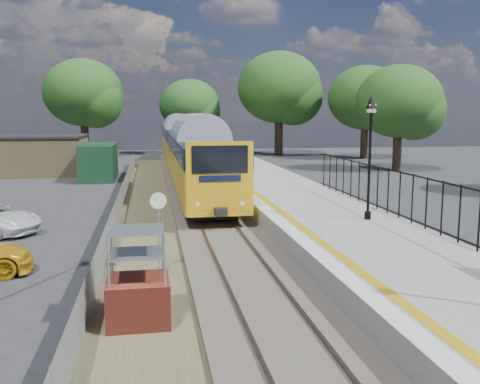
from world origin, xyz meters
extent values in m
plane|color=#2D2D30|center=(0.00, 0.00, 0.00)|extent=(120.00, 120.00, 0.00)
cube|color=#473F38|center=(0.00, 10.00, 0.10)|extent=(3.40, 80.00, 0.20)
cube|color=#4C472D|center=(-2.90, 8.00, 0.03)|extent=(2.60, 70.00, 0.06)
cube|color=brown|center=(-0.72, 10.00, 0.22)|extent=(0.07, 80.00, 0.14)
cube|color=brown|center=(0.72, 10.00, 0.22)|extent=(0.07, 80.00, 0.14)
cube|color=gray|center=(4.20, 8.00, 0.45)|extent=(5.00, 70.00, 0.90)
cube|color=silver|center=(1.95, 8.00, 0.91)|extent=(0.50, 70.00, 0.01)
cube|color=gold|center=(2.45, 8.00, 0.91)|extent=(0.30, 70.00, 0.01)
cylinder|color=black|center=(5.30, 6.00, 1.05)|extent=(0.24, 0.24, 0.30)
cylinder|color=black|center=(5.30, 6.00, 2.90)|extent=(0.10, 0.10, 3.70)
cube|color=black|center=(5.30, 6.00, 4.85)|extent=(0.08, 0.08, 0.30)
cube|color=beige|center=(5.30, 6.00, 5.02)|extent=(0.26, 0.26, 0.30)
cone|color=black|center=(5.30, 6.00, 5.25)|extent=(0.44, 0.44, 0.50)
cube|color=black|center=(6.55, 2.50, 2.65)|extent=(0.05, 26.00, 0.05)
cube|color=#917C52|center=(-12.00, 32.00, 1.50)|extent=(8.00, 6.00, 3.00)
cube|color=black|center=(-12.00, 32.00, 3.05)|extent=(8.20, 6.20, 0.15)
cube|color=#153A1E|center=(-6.50, 28.00, 1.30)|extent=(2.40, 6.00, 2.60)
cylinder|color=#332319|center=(-10.00, 50.00, 1.92)|extent=(0.88, 0.88, 3.85)
ellipsoid|color=#1F501A|center=(-10.00, 50.00, 7.15)|extent=(8.80, 8.80, 7.48)
cylinder|color=#332319|center=(2.00, 52.00, 1.57)|extent=(0.72, 0.72, 3.15)
ellipsoid|color=#1F501A|center=(2.00, 52.00, 5.85)|extent=(7.20, 7.20, 6.12)
cylinder|color=#332319|center=(12.00, 48.00, 2.10)|extent=(0.96, 0.96, 4.20)
ellipsoid|color=#1F501A|center=(12.00, 48.00, 7.80)|extent=(9.60, 9.60, 8.16)
cylinder|color=#332319|center=(20.00, 42.00, 1.75)|extent=(0.80, 0.80, 3.50)
ellipsoid|color=#1F501A|center=(20.00, 42.00, 6.50)|extent=(8.00, 8.00, 6.80)
cylinder|color=#332319|center=(18.00, 30.00, 1.57)|extent=(0.72, 0.72, 3.15)
ellipsoid|color=#1F501A|center=(18.00, 30.00, 5.85)|extent=(7.20, 7.20, 6.12)
cube|color=gold|center=(0.00, 18.41, 1.69)|extent=(2.80, 20.00, 1.90)
cube|color=black|center=(0.00, 18.41, 2.99)|extent=(2.82, 20.00, 0.90)
cube|color=black|center=(0.00, 18.41, 2.99)|extent=(2.82, 18.00, 0.70)
cube|color=black|center=(0.00, 18.41, 0.51)|extent=(2.00, 18.00, 0.45)
cube|color=gold|center=(0.00, 39.01, 1.69)|extent=(2.80, 20.00, 1.90)
cube|color=black|center=(0.00, 39.01, 2.99)|extent=(2.82, 20.00, 0.90)
cube|color=black|center=(0.00, 39.01, 2.99)|extent=(2.82, 18.00, 0.70)
cube|color=black|center=(0.00, 39.01, 0.51)|extent=(2.00, 18.00, 0.45)
cube|color=black|center=(0.00, 8.20, 3.04)|extent=(2.24, 0.04, 1.10)
cube|color=maroon|center=(-3.04, -0.65, 0.55)|extent=(1.44, 1.44, 1.09)
cylinder|color=#999EA3|center=(-2.50, 3.29, 1.13)|extent=(0.06, 0.06, 2.26)
cylinder|color=silver|center=(-2.50, 3.24, 2.26)|extent=(0.50, 0.14, 0.51)
camera|label=1|loc=(-2.68, -12.66, 4.83)|focal=40.00mm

